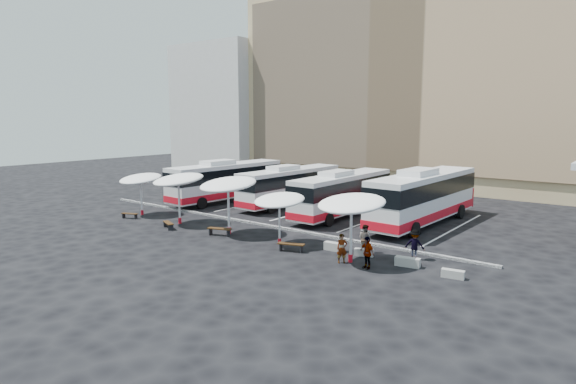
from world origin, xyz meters
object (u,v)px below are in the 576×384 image
Objects in this scene: wood_bench_2 at (219,230)px; conc_bench_3 at (453,274)px; bus_3 at (424,195)px; conc_bench_2 at (408,262)px; passenger_1 at (365,239)px; sunshade_2 at (228,185)px; wood_bench_1 at (168,224)px; sunshade_3 at (279,200)px; sunshade_1 at (178,180)px; wood_bench_0 at (130,214)px; wood_bench_3 at (291,245)px; bus_1 at (290,185)px; passenger_2 at (367,253)px; bus_0 at (227,180)px; sunshade_4 at (352,204)px; sunshade_0 at (141,179)px; passenger_0 at (342,249)px; passenger_3 at (415,245)px; bus_2 at (343,192)px; conc_bench_1 at (364,252)px; conc_bench_0 at (335,247)px.

conc_bench_3 is (15.22, 0.96, -0.18)m from wood_bench_2.
bus_3 is 12.30m from conc_bench_3.
passenger_1 is at bearing 162.39° from conc_bench_2.
wood_bench_1 is (-4.45, -1.54, -3.01)m from sunshade_2.
bus_3 is at bearing 66.04° from sunshade_3.
sunshade_1 reaches higher than wood_bench_0.
wood_bench_3 is at bearing -8.55° from sunshade_2.
bus_1 is 6.85× the size of wood_bench_2.
wood_bench_0 is 15.55m from wood_bench_3.
bus_0 is at bearing 174.50° from passenger_2.
sunshade_0 is at bearing 177.43° from sunshade_4.
wood_bench_2 is (9.91, -1.05, -2.53)m from sunshade_0.
sunshade_3 reaches higher than wood_bench_3.
passenger_0 is at bearing 2.26° from wood_bench_1.
passenger_1 is at bearing 17.31° from sunshade_3.
sunshade_2 is at bearing 176.62° from sunshade_4.
bus_1 reaches higher than wood_bench_1.
wood_bench_2 is at bearing 0.94° from passenger_3.
sunshade_2 reaches higher than wood_bench_0.
bus_2 is (6.05, -1.11, 0.03)m from bus_1.
passenger_1 is at bearing -51.50° from bus_2.
conc_bench_1 is 2.83m from passenger_3.
conc_bench_0 is at bearing 85.05° from passenger_0.
sunshade_2 is at bearing -71.08° from bus_1.
bus_3 is 18.53m from wood_bench_1.
bus_0 is at bearing 132.58° from wood_bench_2.
bus_1 is 13.25m from sunshade_3.
bus_0 is at bearing 114.11° from sunshade_1.
sunshade_4 reaches higher than passenger_2.
sunshade_2 is 8.51m from conc_bench_0.
bus_1 reaches higher than sunshade_3.
passenger_0 is at bearing -99.08° from conc_bench_1.
wood_bench_1 is at bearing -176.44° from wood_bench_3.
conc_bench_3 is 5.76m from passenger_0.
sunshade_0 is at bearing -92.61° from bus_0.
bus_1 is 8.94× the size of conc_bench_2.
wood_bench_1 is 0.90× the size of passenger_3.
sunshade_1 is 4.09× the size of conc_bench_3.
bus_3 is 15.01m from wood_bench_2.
wood_bench_0 is 0.82× the size of wood_bench_2.
bus_3 is 21.99m from sunshade_0.
passenger_3 is (6.34, 2.92, 0.47)m from wood_bench_3.
sunshade_1 is at bearing 179.59° from sunshade_3.
bus_3 reaches higher than passenger_2.
passenger_3 reaches higher than passenger_0.
bus_0 reaches higher than bus_1.
wood_bench_2 is (-3.11, -10.54, -1.51)m from bus_2.
bus_3 is 14.30m from sunshade_2.
conc_bench_1 is at bearing 25.42° from wood_bench_3.
wood_bench_2 is 10.06m from conc_bench_1.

